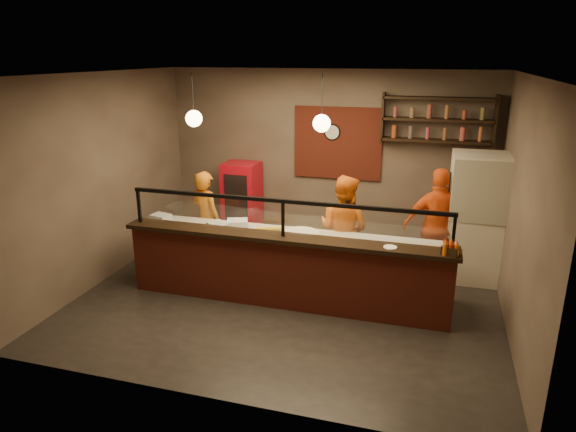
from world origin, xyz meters
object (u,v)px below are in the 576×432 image
(cook_left, at_px, (206,219))
(pepper_mill, at_px, (447,245))
(wall_clock, at_px, (332,132))
(red_cooler, at_px, (242,201))
(fridge, at_px, (475,218))
(condiment_caddy, at_px, (451,250))
(cook_right, at_px, (438,226))
(pizza_dough, at_px, (301,233))
(cook_mid, at_px, (343,229))

(cook_left, xyz_separation_m, pepper_mill, (3.82, -1.08, 0.33))
(wall_clock, height_order, red_cooler, wall_clock)
(red_cooler, bearing_deg, fridge, -7.80)
(condiment_caddy, bearing_deg, red_cooler, 146.21)
(cook_left, distance_m, red_cooler, 1.36)
(wall_clock, height_order, pepper_mill, wall_clock)
(cook_left, xyz_separation_m, condiment_caddy, (3.87, -1.16, 0.30))
(cook_right, height_order, pizza_dough, cook_right)
(red_cooler, bearing_deg, condiment_caddy, -32.36)
(wall_clock, xyz_separation_m, condiment_caddy, (2.10, -2.82, -0.98))
(cook_right, height_order, fridge, fridge)
(pepper_mill, bearing_deg, wall_clock, 126.73)
(pizza_dough, height_order, condiment_caddy, condiment_caddy)
(cook_left, bearing_deg, pepper_mill, -171.75)
(wall_clock, bearing_deg, red_cooler, -169.40)
(wall_clock, xyz_separation_m, cook_right, (1.95, -1.26, -1.19))
(wall_clock, relative_size, cook_left, 0.18)
(fridge, distance_m, red_cooler, 4.22)
(cook_left, relative_size, cook_mid, 0.95)
(cook_left, relative_size, fridge, 0.81)
(wall_clock, height_order, condiment_caddy, wall_clock)
(condiment_caddy, relative_size, pepper_mill, 1.13)
(pizza_dough, bearing_deg, cook_mid, 39.49)
(pizza_dough, bearing_deg, fridge, 24.61)
(cook_left, height_order, fridge, fridge)
(cook_left, height_order, cook_right, cook_right)
(cook_left, distance_m, fridge, 4.33)
(wall_clock, distance_m, red_cooler, 2.16)
(cook_mid, height_order, red_cooler, cook_mid)
(cook_mid, relative_size, pepper_mill, 9.68)
(wall_clock, relative_size, cook_right, 0.16)
(cook_mid, distance_m, red_cooler, 2.60)
(red_cooler, height_order, condiment_caddy, red_cooler)
(cook_mid, distance_m, fridge, 2.07)
(pizza_dough, bearing_deg, condiment_caddy, -18.03)
(pizza_dough, bearing_deg, cook_left, 164.92)
(wall_clock, distance_m, cook_mid, 2.16)
(cook_left, bearing_deg, condiment_caddy, -172.60)
(cook_right, distance_m, red_cooler, 3.73)
(wall_clock, xyz_separation_m, fridge, (2.50, -0.99, -1.09))
(red_cooler, xyz_separation_m, pizza_dough, (1.64, -1.83, 0.16))
(cook_right, relative_size, fridge, 0.90)
(pizza_dough, bearing_deg, wall_clock, 89.66)
(cook_mid, bearing_deg, pepper_mill, 164.98)
(wall_clock, bearing_deg, cook_left, -136.78)
(red_cooler, relative_size, pizza_dough, 2.74)
(cook_left, distance_m, condiment_caddy, 4.05)
(cook_left, height_order, pepper_mill, cook_left)
(pepper_mill, bearing_deg, condiment_caddy, -57.18)
(cook_left, relative_size, condiment_caddy, 8.16)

